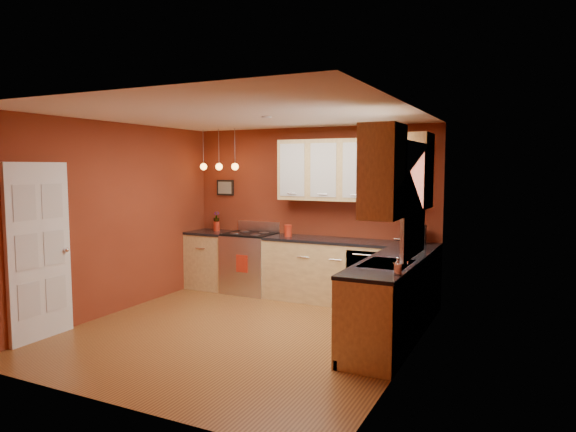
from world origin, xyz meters
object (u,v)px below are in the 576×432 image
at_px(gas_range, 250,262).
at_px(sink, 387,265).
at_px(coffee_maker, 419,235).
at_px(red_canister, 288,231).
at_px(soap_pump, 397,266).

relative_size(gas_range, sink, 1.59).
height_order(gas_range, coffee_maker, coffee_maker).
relative_size(gas_range, red_canister, 6.14).
bearing_deg(soap_pump, gas_range, 144.45).
xyz_separation_m(red_canister, soap_pump, (2.17, -2.01, -0.01)).
bearing_deg(sink, coffee_maker, 89.55).
xyz_separation_m(sink, red_canister, (-1.93, 1.46, 0.12)).
height_order(gas_range, red_canister, red_canister).
bearing_deg(coffee_maker, soap_pump, -86.83).
bearing_deg(sink, soap_pump, -65.74).
xyz_separation_m(coffee_maker, soap_pump, (0.24, -2.15, -0.03)).
xyz_separation_m(gas_range, coffee_maker, (2.63, 0.10, 0.58)).
distance_m(gas_range, red_canister, 0.89).
xyz_separation_m(sink, coffee_maker, (0.01, 1.60, 0.14)).
bearing_deg(soap_pump, red_canister, 137.22).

